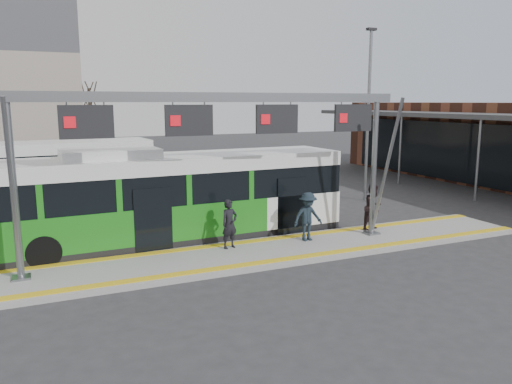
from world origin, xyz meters
TOP-DOWN VIEW (x-y plane):
  - ground at (0.00, 0.00)m, footprint 120.00×120.00m
  - platform_main at (0.00, 0.00)m, footprint 22.00×3.00m
  - platform_second at (-4.00, 8.00)m, footprint 20.00×3.00m
  - tactile_main at (0.00, 0.00)m, footprint 22.00×2.65m
  - tactile_second at (-4.00, 9.15)m, footprint 20.00×0.35m
  - gantry at (-0.35, 0.25)m, footprint 13.00×1.68m
  - hero_bus at (-1.51, 2.80)m, footprint 12.80×3.14m
  - bg_bus_green at (-6.88, 11.23)m, footprint 12.80×3.54m
  - passenger_a at (-0.05, 0.74)m, footprint 0.70×0.55m
  - passenger_b at (5.95, 0.83)m, footprint 1.04×0.92m
  - passenger_c at (2.84, 0.49)m, footprint 1.15×0.69m
  - tree_left at (-6.11, 32.54)m, footprint 1.40×1.40m
  - tree_mid at (-1.00, 34.88)m, footprint 1.40×1.40m
  - lamp_east at (9.63, 6.40)m, footprint 0.50×0.25m

SIDE VIEW (x-z plane):
  - ground at x=0.00m, z-range 0.00..0.00m
  - platform_main at x=0.00m, z-range 0.00..0.15m
  - platform_second at x=-4.00m, z-range 0.00..0.15m
  - tactile_main at x=0.00m, z-range 0.15..0.17m
  - tactile_second at x=-4.00m, z-range 0.15..0.17m
  - passenger_a at x=-0.05m, z-range 0.15..1.83m
  - passenger_c at x=2.84m, z-range 0.15..1.90m
  - passenger_b at x=5.95m, z-range 0.15..1.93m
  - bg_bus_green at x=-6.88m, z-range -0.02..3.14m
  - hero_bus at x=-1.51m, z-range -0.15..3.35m
  - gantry at x=-0.35m, z-range 1.70..6.90m
  - lamp_east at x=9.63m, z-range 0.24..8.87m
  - tree_mid at x=-1.00m, z-range 1.85..8.99m
  - tree_left at x=-6.11m, z-range 2.25..10.95m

